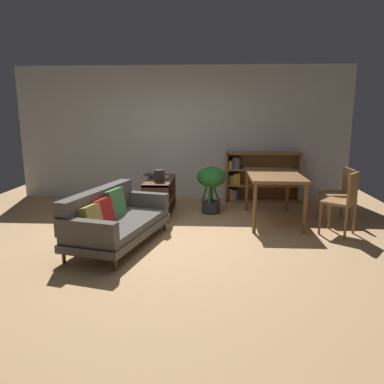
{
  "coord_description": "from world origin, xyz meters",
  "views": [
    {
      "loc": [
        0.64,
        -4.96,
        1.76
      ],
      "look_at": [
        0.34,
        0.31,
        0.63
      ],
      "focal_mm": 34.5,
      "sensor_mm": 36.0,
      "label": 1
    }
  ],
  "objects_px": {
    "potted_floor_plant": "(211,183)",
    "bookshelf": "(257,177)",
    "open_laptop": "(158,176)",
    "dining_chair_far": "(340,191)",
    "desk_speaker": "(159,176)",
    "fabric_couch": "(113,218)",
    "dining_chair_near": "(344,199)",
    "dining_table": "(274,178)",
    "media_console": "(160,197)"
  },
  "relations": [
    {
      "from": "potted_floor_plant",
      "to": "bookshelf",
      "type": "xyz_separation_m",
      "value": [
        0.93,
        1.01,
        -0.05
      ]
    },
    {
      "from": "open_laptop",
      "to": "dining_chair_far",
      "type": "relative_size",
      "value": 0.53
    },
    {
      "from": "open_laptop",
      "to": "desk_speaker",
      "type": "distance_m",
      "value": 0.45
    },
    {
      "from": "fabric_couch",
      "to": "dining_chair_far",
      "type": "height_order",
      "value": "dining_chair_far"
    },
    {
      "from": "dining_chair_far",
      "to": "dining_chair_near",
      "type": "bearing_deg",
      "value": -105.04
    },
    {
      "from": "dining_chair_near",
      "to": "bookshelf",
      "type": "bearing_deg",
      "value": 115.07
    },
    {
      "from": "dining_table",
      "to": "dining_chair_far",
      "type": "xyz_separation_m",
      "value": [
        1.11,
        0.08,
        -0.22
      ]
    },
    {
      "from": "potted_floor_plant",
      "to": "fabric_couch",
      "type": "bearing_deg",
      "value": -127.43
    },
    {
      "from": "desk_speaker",
      "to": "dining_chair_near",
      "type": "xyz_separation_m",
      "value": [
        2.8,
        -0.76,
        -0.19
      ]
    },
    {
      "from": "media_console",
      "to": "dining_table",
      "type": "height_order",
      "value": "dining_table"
    },
    {
      "from": "media_console",
      "to": "desk_speaker",
      "type": "height_order",
      "value": "desk_speaker"
    },
    {
      "from": "potted_floor_plant",
      "to": "open_laptop",
      "type": "bearing_deg",
      "value": 176.52
    },
    {
      "from": "media_console",
      "to": "dining_chair_far",
      "type": "xyz_separation_m",
      "value": [
        3.04,
        -0.25,
        0.2
      ]
    },
    {
      "from": "desk_speaker",
      "to": "potted_floor_plant",
      "type": "relative_size",
      "value": 0.24
    },
    {
      "from": "dining_table",
      "to": "dining_chair_far",
      "type": "relative_size",
      "value": 1.62
    },
    {
      "from": "dining_table",
      "to": "bookshelf",
      "type": "xyz_separation_m",
      "value": [
        -0.09,
        1.46,
        -0.23
      ]
    },
    {
      "from": "desk_speaker",
      "to": "potted_floor_plant",
      "type": "distance_m",
      "value": 0.97
    },
    {
      "from": "desk_speaker",
      "to": "bookshelf",
      "type": "relative_size",
      "value": 0.14
    },
    {
      "from": "desk_speaker",
      "to": "bookshelf",
      "type": "bearing_deg",
      "value": 37.54
    },
    {
      "from": "potted_floor_plant",
      "to": "dining_table",
      "type": "relative_size",
      "value": 0.58
    },
    {
      "from": "media_console",
      "to": "bookshelf",
      "type": "height_order",
      "value": "bookshelf"
    },
    {
      "from": "dining_table",
      "to": "dining_chair_near",
      "type": "relative_size",
      "value": 1.52
    },
    {
      "from": "open_laptop",
      "to": "dining_table",
      "type": "height_order",
      "value": "dining_table"
    },
    {
      "from": "desk_speaker",
      "to": "potted_floor_plant",
      "type": "xyz_separation_m",
      "value": [
        0.87,
        0.37,
        -0.19
      ]
    },
    {
      "from": "media_console",
      "to": "dining_chair_far",
      "type": "height_order",
      "value": "dining_chair_far"
    },
    {
      "from": "potted_floor_plant",
      "to": "dining_chair_near",
      "type": "distance_m",
      "value": 2.24
    },
    {
      "from": "desk_speaker",
      "to": "dining_chair_near",
      "type": "height_order",
      "value": "dining_chair_near"
    },
    {
      "from": "desk_speaker",
      "to": "dining_chair_near",
      "type": "bearing_deg",
      "value": -15.11
    },
    {
      "from": "media_console",
      "to": "dining_chair_near",
      "type": "relative_size",
      "value": 1.22
    },
    {
      "from": "fabric_couch",
      "to": "bookshelf",
      "type": "relative_size",
      "value": 1.27
    },
    {
      "from": "media_console",
      "to": "dining_chair_near",
      "type": "bearing_deg",
      "value": -19.54
    },
    {
      "from": "dining_chair_near",
      "to": "media_console",
      "type": "bearing_deg",
      "value": 160.46
    },
    {
      "from": "dining_chair_far",
      "to": "bookshelf",
      "type": "xyz_separation_m",
      "value": [
        -1.21,
        1.38,
        -0.01
      ]
    },
    {
      "from": "fabric_couch",
      "to": "dining_chair_near",
      "type": "height_order",
      "value": "dining_chair_near"
    },
    {
      "from": "fabric_couch",
      "to": "dining_chair_far",
      "type": "bearing_deg",
      "value": 21.35
    },
    {
      "from": "dining_chair_far",
      "to": "open_laptop",
      "type": "bearing_deg",
      "value": 172.09
    },
    {
      "from": "media_console",
      "to": "dining_table",
      "type": "xyz_separation_m",
      "value": [
        1.93,
        -0.32,
        0.41
      ]
    },
    {
      "from": "media_console",
      "to": "open_laptop",
      "type": "height_order",
      "value": "open_laptop"
    },
    {
      "from": "media_console",
      "to": "open_laptop",
      "type": "distance_m",
      "value": 0.39
    },
    {
      "from": "open_laptop",
      "to": "media_console",
      "type": "bearing_deg",
      "value": -72.71
    },
    {
      "from": "dining_table",
      "to": "fabric_couch",
      "type": "bearing_deg",
      "value": -151.44
    },
    {
      "from": "dining_chair_near",
      "to": "bookshelf",
      "type": "xyz_separation_m",
      "value": [
        -1.0,
        2.14,
        -0.04
      ]
    },
    {
      "from": "potted_floor_plant",
      "to": "dining_chair_far",
      "type": "relative_size",
      "value": 0.95
    },
    {
      "from": "media_console",
      "to": "bookshelf",
      "type": "distance_m",
      "value": 2.16
    },
    {
      "from": "dining_chair_far",
      "to": "bookshelf",
      "type": "distance_m",
      "value": 1.83
    },
    {
      "from": "open_laptop",
      "to": "desk_speaker",
      "type": "height_order",
      "value": "desk_speaker"
    },
    {
      "from": "potted_floor_plant",
      "to": "bookshelf",
      "type": "bearing_deg",
      "value": 47.37
    },
    {
      "from": "media_console",
      "to": "dining_table",
      "type": "relative_size",
      "value": 0.8
    },
    {
      "from": "open_laptop",
      "to": "dining_chair_near",
      "type": "xyz_separation_m",
      "value": [
        2.89,
        -1.19,
        -0.11
      ]
    },
    {
      "from": "open_laptop",
      "to": "dining_chair_far",
      "type": "xyz_separation_m",
      "value": [
        3.1,
        -0.43,
        -0.14
      ]
    }
  ]
}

